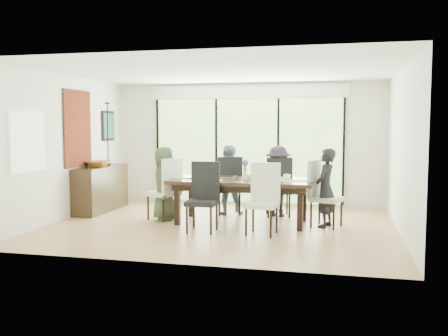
% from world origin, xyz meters
% --- Properties ---
extents(floor, '(6.00, 5.00, 0.01)m').
position_xyz_m(floor, '(0.00, 0.00, -0.01)').
color(floor, '#8F6139').
rests_on(floor, ground).
extents(ceiling, '(6.00, 5.00, 0.01)m').
position_xyz_m(ceiling, '(0.00, 0.00, 2.71)').
color(ceiling, white).
rests_on(ceiling, wall_back).
extents(wall_back, '(6.00, 0.02, 2.70)m').
position_xyz_m(wall_back, '(0.00, 2.51, 1.35)').
color(wall_back, silver).
rests_on(wall_back, floor).
extents(wall_front, '(6.00, 0.02, 2.70)m').
position_xyz_m(wall_front, '(0.00, -2.51, 1.35)').
color(wall_front, white).
rests_on(wall_front, floor).
extents(wall_left, '(0.02, 5.00, 2.70)m').
position_xyz_m(wall_left, '(-3.01, 0.00, 1.35)').
color(wall_left, silver).
rests_on(wall_left, floor).
extents(wall_right, '(0.02, 5.00, 2.70)m').
position_xyz_m(wall_right, '(3.01, 0.00, 1.35)').
color(wall_right, silver).
rests_on(wall_right, floor).
extents(glass_doors, '(4.20, 0.02, 2.30)m').
position_xyz_m(glass_doors, '(0.00, 2.47, 1.20)').
color(glass_doors, '#598C3F').
rests_on(glass_doors, wall_back).
extents(blinds_header, '(4.40, 0.06, 0.28)m').
position_xyz_m(blinds_header, '(0.00, 2.46, 2.50)').
color(blinds_header, white).
rests_on(blinds_header, wall_back).
extents(mullion_a, '(0.05, 0.04, 2.30)m').
position_xyz_m(mullion_a, '(-2.10, 2.46, 1.20)').
color(mullion_a, black).
rests_on(mullion_a, wall_back).
extents(mullion_b, '(0.05, 0.04, 2.30)m').
position_xyz_m(mullion_b, '(-0.70, 2.46, 1.20)').
color(mullion_b, black).
rests_on(mullion_b, wall_back).
extents(mullion_c, '(0.05, 0.04, 2.30)m').
position_xyz_m(mullion_c, '(0.70, 2.46, 1.20)').
color(mullion_c, black).
rests_on(mullion_c, wall_back).
extents(mullion_d, '(0.05, 0.04, 2.30)m').
position_xyz_m(mullion_d, '(2.10, 2.46, 1.20)').
color(mullion_d, black).
rests_on(mullion_d, wall_back).
extents(side_window, '(0.02, 0.90, 1.00)m').
position_xyz_m(side_window, '(-2.97, -1.20, 1.50)').
color(side_window, '#8CAD7F').
rests_on(side_window, wall_left).
extents(deck, '(6.00, 1.80, 0.10)m').
position_xyz_m(deck, '(0.00, 3.40, -0.05)').
color(deck, brown).
rests_on(deck, ground).
extents(rail_top, '(6.00, 0.08, 0.06)m').
position_xyz_m(rail_top, '(0.00, 4.20, 0.55)').
color(rail_top, brown).
rests_on(rail_top, deck).
extents(foliage_left, '(3.20, 3.20, 3.20)m').
position_xyz_m(foliage_left, '(-1.80, 5.20, 1.44)').
color(foliage_left, '#14380F').
rests_on(foliage_left, ground).
extents(foliage_mid, '(4.00, 4.00, 4.00)m').
position_xyz_m(foliage_mid, '(0.40, 5.80, 1.80)').
color(foliage_mid, '#14380F').
rests_on(foliage_mid, ground).
extents(foliage_right, '(2.80, 2.80, 2.80)m').
position_xyz_m(foliage_right, '(2.20, 5.00, 1.26)').
color(foliage_right, '#14380F').
rests_on(foliage_right, ground).
extents(foliage_far, '(3.60, 3.60, 3.60)m').
position_xyz_m(foliage_far, '(-0.60, 6.50, 1.62)').
color(foliage_far, '#14380F').
rests_on(foliage_far, ground).
extents(table_top, '(2.55, 1.17, 0.06)m').
position_xyz_m(table_top, '(0.32, 0.31, 0.76)').
color(table_top, black).
rests_on(table_top, floor).
extents(table_apron, '(2.34, 0.96, 0.11)m').
position_xyz_m(table_apron, '(0.32, 0.31, 0.67)').
color(table_apron, black).
rests_on(table_apron, floor).
extents(table_leg_fl, '(0.10, 0.10, 0.73)m').
position_xyz_m(table_leg_fl, '(-0.76, -0.12, 0.37)').
color(table_leg_fl, black).
rests_on(table_leg_fl, floor).
extents(table_leg_fr, '(0.10, 0.10, 0.73)m').
position_xyz_m(table_leg_fr, '(1.40, -0.12, 0.37)').
color(table_leg_fr, black).
rests_on(table_leg_fr, floor).
extents(table_leg_bl, '(0.10, 0.10, 0.73)m').
position_xyz_m(table_leg_bl, '(-0.76, 0.74, 0.37)').
color(table_leg_bl, black).
rests_on(table_leg_bl, floor).
extents(table_leg_br, '(0.10, 0.10, 0.73)m').
position_xyz_m(table_leg_br, '(1.40, 0.74, 0.37)').
color(table_leg_br, black).
rests_on(table_leg_br, floor).
extents(chair_left_end, '(0.65, 0.65, 1.17)m').
position_xyz_m(chair_left_end, '(-1.18, 0.31, 0.58)').
color(chair_left_end, silver).
rests_on(chair_left_end, floor).
extents(chair_right_end, '(0.62, 0.62, 1.17)m').
position_xyz_m(chair_right_end, '(1.82, 0.31, 0.58)').
color(chair_right_end, beige).
rests_on(chair_right_end, floor).
extents(chair_far_left, '(0.63, 0.63, 1.17)m').
position_xyz_m(chair_far_left, '(-0.13, 1.16, 0.58)').
color(chair_far_left, black).
rests_on(chair_far_left, floor).
extents(chair_far_right, '(0.58, 0.58, 1.17)m').
position_xyz_m(chair_far_right, '(0.87, 1.16, 0.58)').
color(chair_far_right, black).
rests_on(chair_far_right, floor).
extents(chair_near_left, '(0.49, 0.49, 1.17)m').
position_xyz_m(chair_near_left, '(-0.18, -0.56, 0.58)').
color(chair_near_left, black).
rests_on(chair_near_left, floor).
extents(chair_near_right, '(0.54, 0.54, 1.17)m').
position_xyz_m(chair_near_right, '(0.82, -0.56, 0.58)').
color(chair_near_right, white).
rests_on(chair_near_right, floor).
extents(person_left_end, '(0.45, 0.67, 1.37)m').
position_xyz_m(person_left_end, '(-1.16, 0.31, 0.68)').
color(person_left_end, '#394930').
rests_on(person_left_end, floor).
extents(person_right_end, '(0.55, 0.72, 1.37)m').
position_xyz_m(person_right_end, '(1.80, 0.31, 0.68)').
color(person_right_end, black).
rests_on(person_right_end, floor).
extents(person_far_left, '(0.71, 0.53, 1.37)m').
position_xyz_m(person_far_left, '(-0.13, 1.14, 0.68)').
color(person_far_left, slate).
rests_on(person_far_left, floor).
extents(person_far_right, '(0.68, 0.47, 1.37)m').
position_xyz_m(person_far_right, '(0.87, 1.14, 0.68)').
color(person_far_right, '#261C2B').
rests_on(person_far_right, floor).
extents(placemat_left, '(0.47, 0.34, 0.01)m').
position_xyz_m(placemat_left, '(-0.63, 0.31, 0.80)').
color(placemat_left, '#86B03E').
rests_on(placemat_left, table_top).
extents(placemat_right, '(0.47, 0.34, 0.01)m').
position_xyz_m(placemat_right, '(1.27, 0.31, 0.80)').
color(placemat_right, '#A1BA42').
rests_on(placemat_right, table_top).
extents(placemat_far_l, '(0.47, 0.34, 0.01)m').
position_xyz_m(placemat_far_l, '(-0.13, 0.71, 0.80)').
color(placemat_far_l, '#7DB841').
rests_on(placemat_far_l, table_top).
extents(placemat_far_r, '(0.47, 0.34, 0.01)m').
position_xyz_m(placemat_far_r, '(0.87, 0.71, 0.80)').
color(placemat_far_r, '#89B440').
rests_on(placemat_far_r, table_top).
extents(placemat_paper, '(0.47, 0.34, 0.01)m').
position_xyz_m(placemat_paper, '(-0.23, 0.01, 0.80)').
color(placemat_paper, white).
rests_on(placemat_paper, table_top).
extents(tablet_far_l, '(0.28, 0.19, 0.01)m').
position_xyz_m(tablet_far_l, '(-0.03, 0.66, 0.81)').
color(tablet_far_l, black).
rests_on(tablet_far_l, table_top).
extents(tablet_far_r, '(0.25, 0.18, 0.01)m').
position_xyz_m(tablet_far_r, '(0.82, 0.66, 0.81)').
color(tablet_far_r, black).
rests_on(tablet_far_r, table_top).
extents(papers, '(0.32, 0.23, 0.00)m').
position_xyz_m(papers, '(1.02, 0.26, 0.80)').
color(papers, white).
rests_on(papers, table_top).
extents(platter_base, '(0.28, 0.28, 0.03)m').
position_xyz_m(platter_base, '(-0.23, 0.01, 0.82)').
color(platter_base, white).
rests_on(platter_base, table_top).
extents(platter_snacks, '(0.21, 0.21, 0.01)m').
position_xyz_m(platter_snacks, '(-0.23, 0.01, 0.83)').
color(platter_snacks, '#CF5A18').
rests_on(platter_snacks, table_top).
extents(vase, '(0.08, 0.08, 0.13)m').
position_xyz_m(vase, '(0.37, 0.36, 0.86)').
color(vase, silver).
rests_on(vase, table_top).
extents(hyacinth_stems, '(0.04, 0.04, 0.17)m').
position_xyz_m(hyacinth_stems, '(0.37, 0.36, 0.99)').
color(hyacinth_stems, '#337226').
rests_on(hyacinth_stems, table_top).
extents(hyacinth_blooms, '(0.12, 0.12, 0.12)m').
position_xyz_m(hyacinth_blooms, '(0.37, 0.36, 1.09)').
color(hyacinth_blooms, '#5047B1').
rests_on(hyacinth_blooms, table_top).
extents(laptop, '(0.42, 0.37, 0.03)m').
position_xyz_m(laptop, '(-0.53, 0.21, 0.81)').
color(laptop, silver).
rests_on(laptop, table_top).
extents(cup_a, '(0.18, 0.18, 0.10)m').
position_xyz_m(cup_a, '(-0.38, 0.46, 0.85)').
color(cup_a, white).
rests_on(cup_a, table_top).
extents(cup_b, '(0.15, 0.15, 0.10)m').
position_xyz_m(cup_b, '(0.47, 0.21, 0.85)').
color(cup_b, white).
rests_on(cup_b, table_top).
extents(cup_c, '(0.14, 0.14, 0.10)m').
position_xyz_m(cup_c, '(1.12, 0.41, 0.85)').
color(cup_c, white).
rests_on(cup_c, table_top).
extents(book, '(0.20, 0.26, 0.02)m').
position_xyz_m(book, '(0.57, 0.36, 0.81)').
color(book, white).
rests_on(book, table_top).
extents(sideboard, '(0.46, 1.64, 0.92)m').
position_xyz_m(sideboard, '(-2.76, 0.90, 0.46)').
color(sideboard, black).
rests_on(sideboard, floor).
extents(bowl, '(0.49, 0.49, 0.12)m').
position_xyz_m(bowl, '(-2.76, 0.80, 0.98)').
color(bowl, '#945A20').
rests_on(bowl, sideboard).
extents(candlestick_base, '(0.10, 0.10, 0.04)m').
position_xyz_m(candlestick_base, '(-2.76, 1.25, 0.94)').
color(candlestick_base, black).
rests_on(candlestick_base, sideboard).
extents(candlestick_shaft, '(0.02, 0.02, 1.28)m').
position_xyz_m(candlestick_shaft, '(-2.76, 1.25, 1.59)').
color(candlestick_shaft, black).
rests_on(candlestick_shaft, sideboard).
extents(candlestick_pan, '(0.10, 0.10, 0.03)m').
position_xyz_m(candlestick_pan, '(-2.76, 1.25, 2.23)').
color(candlestick_pan, black).
rests_on(candlestick_pan, sideboard).
extents(candle, '(0.04, 0.04, 0.10)m').
position_xyz_m(candle, '(-2.76, 1.25, 2.29)').
color(candle, silver).
rests_on(candle, sideboard).
extents(tapestry, '(0.02, 1.00, 1.50)m').
position_xyz_m(tapestry, '(-2.97, 0.40, 1.70)').
color(tapestry, maroon).
rests_on(tapestry, wall_left).
extents(art_frame, '(0.03, 0.55, 0.65)m').
position_xyz_m(art_frame, '(-2.97, 1.70, 1.75)').
color(art_frame, black).
rests_on(art_frame, wall_left).
extents(art_canvas, '(0.01, 0.45, 0.55)m').
position_xyz_m(art_canvas, '(-2.95, 1.70, 1.75)').
color(art_canvas, '#164847').
rests_on(art_canvas, wall_left).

